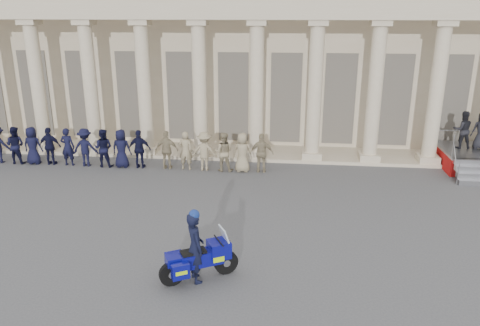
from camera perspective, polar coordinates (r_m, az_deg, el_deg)
ground at (r=14.86m, az=-5.69°, el=-8.60°), size 90.00×90.00×0.00m
building at (r=27.95m, az=0.44°, el=13.69°), size 40.00×12.50×9.00m
officer_rank at (r=21.90m, az=-18.03°, el=1.82°), size 16.28×0.65×1.72m
motorcycle at (r=12.29m, az=-4.91°, el=-11.54°), size 1.92×1.38×1.36m
rider at (r=12.07m, az=-5.50°, el=-10.04°), size 0.73×0.82×1.98m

